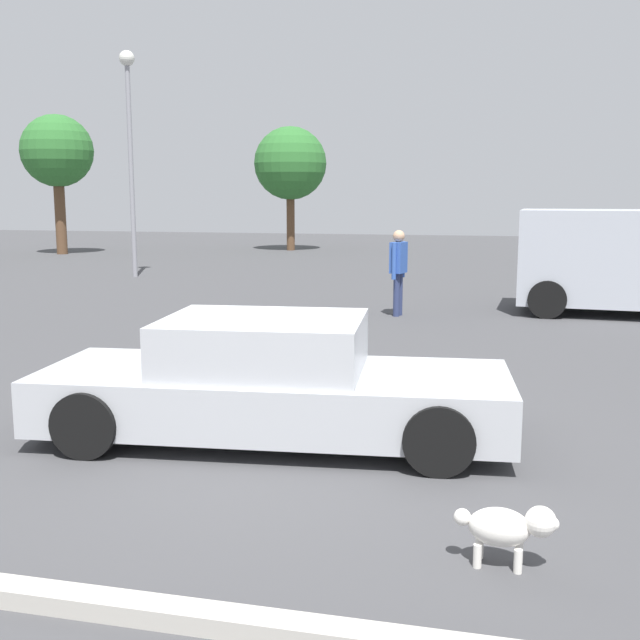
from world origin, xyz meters
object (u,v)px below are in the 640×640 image
at_px(pedestrian, 398,265).
at_px(light_post_mid, 129,126).
at_px(sedan_foreground, 271,383).
at_px(dog, 508,527).

xyz_separation_m(pedestrian, light_post_mid, (-8.67, 5.62, 3.38)).
bearing_deg(pedestrian, light_post_mid, 161.05).
height_order(sedan_foreground, pedestrian, pedestrian).
bearing_deg(light_post_mid, dog, -56.13).
distance_m(sedan_foreground, dog, 3.24).
bearing_deg(dog, pedestrian, 104.98).
bearing_deg(pedestrian, sedan_foreground, -77.19).
distance_m(pedestrian, light_post_mid, 10.87).
relative_size(sedan_foreground, pedestrian, 2.77).
bearing_deg(light_post_mid, sedan_foreground, -58.48).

